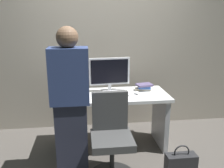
% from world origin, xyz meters
% --- Properties ---
extents(ground_plane, '(9.00, 9.00, 0.00)m').
position_xyz_m(ground_plane, '(0.00, 0.00, 0.00)').
color(ground_plane, '#4C4742').
extents(wall_back, '(6.40, 0.10, 3.00)m').
position_xyz_m(wall_back, '(0.00, 0.78, 1.50)').
color(wall_back, '#9E9384').
rests_on(wall_back, ground).
extents(desk, '(1.47, 0.65, 0.76)m').
position_xyz_m(desk, '(0.00, 0.00, 0.52)').
color(desk, white).
rests_on(desk, ground).
extents(office_chair, '(0.52, 0.52, 0.94)m').
position_xyz_m(office_chair, '(-0.08, -0.62, 0.43)').
color(office_chair, black).
rests_on(office_chair, ground).
extents(person_at_desk, '(0.40, 0.24, 1.64)m').
position_xyz_m(person_at_desk, '(-0.50, -0.54, 0.84)').
color(person_at_desk, '#262838').
rests_on(person_at_desk, ground).
extents(monitor, '(0.54, 0.16, 0.46)m').
position_xyz_m(monitor, '(-0.01, 0.13, 1.01)').
color(monitor, silver).
rests_on(monitor, desk).
extents(keyboard, '(0.43, 0.15, 0.02)m').
position_xyz_m(keyboard, '(-0.00, -0.05, 0.77)').
color(keyboard, white).
rests_on(keyboard, desk).
extents(mouse, '(0.06, 0.10, 0.03)m').
position_xyz_m(mouse, '(0.33, -0.04, 0.77)').
color(mouse, white).
rests_on(mouse, desk).
extents(cup_near_keyboard, '(0.07, 0.07, 0.09)m').
position_xyz_m(cup_near_keyboard, '(-0.37, -0.17, 0.80)').
color(cup_near_keyboard, '#D84C3F').
rests_on(cup_near_keyboard, desk).
extents(book_stack, '(0.24, 0.19, 0.09)m').
position_xyz_m(book_stack, '(0.46, 0.12, 0.80)').
color(book_stack, beige).
rests_on(book_stack, desk).
extents(handbag, '(0.34, 0.14, 0.38)m').
position_xyz_m(handbag, '(0.69, -0.73, 0.14)').
color(handbag, '#262628').
rests_on(handbag, ground).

